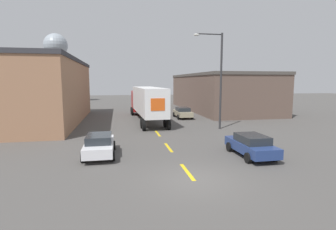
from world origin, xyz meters
name	(u,v)px	position (x,y,z in m)	size (l,w,h in m)	color
ground_plane	(194,180)	(0.00, 0.00, 0.00)	(160.00, 160.00, 0.00)	#4C4947
road_centerline	(169,147)	(0.00, 6.30, 0.00)	(0.20, 12.83, 0.01)	gold
warehouse_left	(32,91)	(-12.94, 20.33, 3.57)	(10.65, 20.64, 7.14)	#9E7051
warehouse_right	(219,92)	(12.88, 29.36, 2.94)	(10.53, 23.66, 5.87)	brown
semi_truck	(146,101)	(-0.13, 19.51, 2.38)	(3.19, 15.06, 3.99)	#B21919
parked_car_left_near	(99,145)	(-4.67, 5.10, 0.72)	(1.92, 4.18, 1.37)	silver
parked_car_right_far	(183,112)	(4.67, 20.87, 0.72)	(1.92, 4.18, 1.37)	tan
parked_car_right_near	(251,145)	(4.67, 3.22, 0.72)	(1.92, 4.18, 1.37)	navy
water_tower	(56,46)	(-16.91, 52.25, 12.47)	(5.17, 5.17, 15.30)	#47474C
street_lamp	(218,75)	(6.08, 12.64, 5.31)	(2.89, 0.32, 9.22)	#2D2D30
fire_hydrant	(260,142)	(6.21, 4.84, 0.44)	(0.22, 0.22, 0.89)	silver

